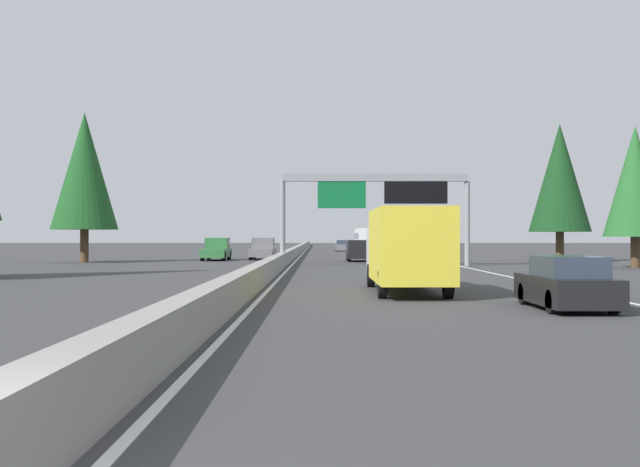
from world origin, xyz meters
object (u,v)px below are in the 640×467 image
object	(u,v)px
oncoming_far	(263,249)
conifer_right_near	(635,182)
pickup_near_right	(392,248)
conifer_left_near	(84,171)
box_truck_distant_b	(406,247)
bus_distant_a	(365,238)
sedan_mid_right	(342,246)
minivan_far_right	(359,249)
sign_gantry_overhead	(378,193)
oncoming_near	(217,249)
conifer_right_mid	(560,178)
sedan_far_center	(567,284)

from	to	relation	value
oncoming_far	conifer_right_near	size ratio (longest dim) A/B	0.62
pickup_near_right	conifer_left_near	world-z (taller)	conifer_left_near
box_truck_distant_b	bus_distant_a	size ratio (longest dim) A/B	0.74
sedan_mid_right	oncoming_far	xyz separation A→B (m)	(-36.42, 7.91, 0.23)
bus_distant_a	conifer_left_near	bearing A→B (deg)	155.87
minivan_far_right	sign_gantry_overhead	bearing A→B (deg)	-176.05
pickup_near_right	oncoming_far	world-z (taller)	same
bus_distant_a	conifer_left_near	xyz separation A→B (m)	(-54.76, 24.53, 5.24)
pickup_near_right	sign_gantry_overhead	bearing A→B (deg)	171.85
sedan_mid_right	conifer_right_near	xyz separation A→B (m)	(-54.67, -16.90, 4.76)
oncoming_near	conifer_left_near	size ratio (longest dim) A/B	0.49
sedan_mid_right	conifer_right_near	distance (m)	57.42
sign_gantry_overhead	conifer_left_near	size ratio (longest dim) A/B	1.11
conifer_right_mid	conifer_left_near	world-z (taller)	conifer_left_near
oncoming_far	conifer_right_near	distance (m)	31.13
minivan_far_right	conifer_right_near	xyz separation A→B (m)	(-13.06, -16.75, 4.49)
bus_distant_a	conifer_left_near	distance (m)	60.23
sedan_far_center	minivan_far_right	size ratio (longest dim) A/B	0.88
sedan_mid_right	conifer_left_near	size ratio (longest dim) A/B	0.38
box_truck_distant_b	conifer_left_near	size ratio (longest dim) A/B	0.74
sedan_mid_right	pickup_near_right	bearing A→B (deg)	-173.63
sedan_mid_right	oncoming_near	world-z (taller)	oncoming_near
minivan_far_right	oncoming_far	size ratio (longest dim) A/B	0.89
pickup_near_right	conifer_right_near	distance (m)	26.25
bus_distant_a	conifer_right_mid	distance (m)	55.81
pickup_near_right	bus_distant_a	bearing A→B (deg)	0.01
pickup_near_right	conifer_right_mid	world-z (taller)	conifer_right_mid
sedan_far_center	minivan_far_right	distance (m)	41.18
sedan_far_center	conifer_right_mid	xyz separation A→B (m)	(38.65, -11.60, 5.78)
sedan_far_center	oncoming_near	world-z (taller)	oncoming_near
sedan_far_center	box_truck_distant_b	bearing A→B (deg)	30.56
sign_gantry_overhead	conifer_right_mid	bearing A→B (deg)	-61.58
box_truck_distant_b	conifer_right_near	world-z (taller)	conifer_right_near
sedan_far_center	oncoming_far	distance (m)	47.67
conifer_right_mid	oncoming_near	bearing A→B (deg)	79.07
minivan_far_right	conifer_left_near	world-z (taller)	conifer_left_near
box_truck_distant_b	pickup_near_right	bearing A→B (deg)	-4.64
oncoming_far	conifer_right_near	bearing A→B (deg)	53.65
oncoming_near	sedan_mid_right	bearing A→B (deg)	163.36
box_truck_distant_b	oncoming_far	size ratio (longest dim) A/B	1.52
pickup_near_right	oncoming_near	xyz separation A→B (m)	(-6.28, 15.21, 0.00)
box_truck_distant_b	minivan_far_right	xyz separation A→B (m)	(34.69, -0.08, -0.66)
sedan_far_center	sedan_mid_right	distance (m)	82.71
box_truck_distant_b	sedan_mid_right	xyz separation A→B (m)	(76.31, 0.07, -0.93)
sedan_far_center	conifer_left_near	size ratio (longest dim) A/B	0.38
sedan_far_center	bus_distant_a	bearing A→B (deg)	0.11
sign_gantry_overhead	bus_distant_a	xyz separation A→B (m)	(62.21, -2.77, -3.19)
oncoming_far	sedan_far_center	bearing A→B (deg)	14.22
sign_gantry_overhead	box_truck_distant_b	xyz separation A→B (m)	(-24.46, 0.78, -3.29)
sign_gantry_overhead	conifer_left_near	xyz separation A→B (m)	(7.45, 21.76, 2.05)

